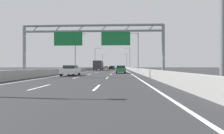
# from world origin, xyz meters

# --- Properties ---
(ground_plane) EXTENTS (260.00, 260.00, 0.00)m
(ground_plane) POSITION_xyz_m (0.00, 100.00, 0.00)
(ground_plane) COLOR #2D2D30
(lane_dash_left_1) EXTENTS (0.16, 3.00, 0.01)m
(lane_dash_left_1) POSITION_xyz_m (-1.80, 12.50, 0.01)
(lane_dash_left_1) COLOR white
(lane_dash_left_1) RESTS_ON ground_plane
(lane_dash_left_2) EXTENTS (0.16, 3.00, 0.01)m
(lane_dash_left_2) POSITION_xyz_m (-1.80, 21.50, 0.01)
(lane_dash_left_2) COLOR white
(lane_dash_left_2) RESTS_ON ground_plane
(lane_dash_left_3) EXTENTS (0.16, 3.00, 0.01)m
(lane_dash_left_3) POSITION_xyz_m (-1.80, 30.50, 0.01)
(lane_dash_left_3) COLOR white
(lane_dash_left_3) RESTS_ON ground_plane
(lane_dash_left_4) EXTENTS (0.16, 3.00, 0.01)m
(lane_dash_left_4) POSITION_xyz_m (-1.80, 39.50, 0.01)
(lane_dash_left_4) COLOR white
(lane_dash_left_4) RESTS_ON ground_plane
(lane_dash_left_5) EXTENTS (0.16, 3.00, 0.01)m
(lane_dash_left_5) POSITION_xyz_m (-1.80, 48.50, 0.01)
(lane_dash_left_5) COLOR white
(lane_dash_left_5) RESTS_ON ground_plane
(lane_dash_left_6) EXTENTS (0.16, 3.00, 0.01)m
(lane_dash_left_6) POSITION_xyz_m (-1.80, 57.50, 0.01)
(lane_dash_left_6) COLOR white
(lane_dash_left_6) RESTS_ON ground_plane
(lane_dash_left_7) EXTENTS (0.16, 3.00, 0.01)m
(lane_dash_left_7) POSITION_xyz_m (-1.80, 66.50, 0.01)
(lane_dash_left_7) COLOR white
(lane_dash_left_7) RESTS_ON ground_plane
(lane_dash_left_8) EXTENTS (0.16, 3.00, 0.01)m
(lane_dash_left_8) POSITION_xyz_m (-1.80, 75.50, 0.01)
(lane_dash_left_8) COLOR white
(lane_dash_left_8) RESTS_ON ground_plane
(lane_dash_left_9) EXTENTS (0.16, 3.00, 0.01)m
(lane_dash_left_9) POSITION_xyz_m (-1.80, 84.50, 0.01)
(lane_dash_left_9) COLOR white
(lane_dash_left_9) RESTS_ON ground_plane
(lane_dash_left_10) EXTENTS (0.16, 3.00, 0.01)m
(lane_dash_left_10) POSITION_xyz_m (-1.80, 93.50, 0.01)
(lane_dash_left_10) COLOR white
(lane_dash_left_10) RESTS_ON ground_plane
(lane_dash_left_11) EXTENTS (0.16, 3.00, 0.01)m
(lane_dash_left_11) POSITION_xyz_m (-1.80, 102.50, 0.01)
(lane_dash_left_11) COLOR white
(lane_dash_left_11) RESTS_ON ground_plane
(lane_dash_left_12) EXTENTS (0.16, 3.00, 0.01)m
(lane_dash_left_12) POSITION_xyz_m (-1.80, 111.50, 0.01)
(lane_dash_left_12) COLOR white
(lane_dash_left_12) RESTS_ON ground_plane
(lane_dash_left_13) EXTENTS (0.16, 3.00, 0.01)m
(lane_dash_left_13) POSITION_xyz_m (-1.80, 120.50, 0.01)
(lane_dash_left_13) COLOR white
(lane_dash_left_13) RESTS_ON ground_plane
(lane_dash_left_14) EXTENTS (0.16, 3.00, 0.01)m
(lane_dash_left_14) POSITION_xyz_m (-1.80, 129.50, 0.01)
(lane_dash_left_14) COLOR white
(lane_dash_left_14) RESTS_ON ground_plane
(lane_dash_left_15) EXTENTS (0.16, 3.00, 0.01)m
(lane_dash_left_15) POSITION_xyz_m (-1.80, 138.50, 0.01)
(lane_dash_left_15) COLOR white
(lane_dash_left_15) RESTS_ON ground_plane
(lane_dash_left_16) EXTENTS (0.16, 3.00, 0.01)m
(lane_dash_left_16) POSITION_xyz_m (-1.80, 147.50, 0.01)
(lane_dash_left_16) COLOR white
(lane_dash_left_16) RESTS_ON ground_plane
(lane_dash_left_17) EXTENTS (0.16, 3.00, 0.01)m
(lane_dash_left_17) POSITION_xyz_m (-1.80, 156.50, 0.01)
(lane_dash_left_17) COLOR white
(lane_dash_left_17) RESTS_ON ground_plane
(lane_dash_right_1) EXTENTS (0.16, 3.00, 0.01)m
(lane_dash_right_1) POSITION_xyz_m (1.80, 12.50, 0.01)
(lane_dash_right_1) COLOR white
(lane_dash_right_1) RESTS_ON ground_plane
(lane_dash_right_2) EXTENTS (0.16, 3.00, 0.01)m
(lane_dash_right_2) POSITION_xyz_m (1.80, 21.50, 0.01)
(lane_dash_right_2) COLOR white
(lane_dash_right_2) RESTS_ON ground_plane
(lane_dash_right_3) EXTENTS (0.16, 3.00, 0.01)m
(lane_dash_right_3) POSITION_xyz_m (1.80, 30.50, 0.01)
(lane_dash_right_3) COLOR white
(lane_dash_right_3) RESTS_ON ground_plane
(lane_dash_right_4) EXTENTS (0.16, 3.00, 0.01)m
(lane_dash_right_4) POSITION_xyz_m (1.80, 39.50, 0.01)
(lane_dash_right_4) COLOR white
(lane_dash_right_4) RESTS_ON ground_plane
(lane_dash_right_5) EXTENTS (0.16, 3.00, 0.01)m
(lane_dash_right_5) POSITION_xyz_m (1.80, 48.50, 0.01)
(lane_dash_right_5) COLOR white
(lane_dash_right_5) RESTS_ON ground_plane
(lane_dash_right_6) EXTENTS (0.16, 3.00, 0.01)m
(lane_dash_right_6) POSITION_xyz_m (1.80, 57.50, 0.01)
(lane_dash_right_6) COLOR white
(lane_dash_right_6) RESTS_ON ground_plane
(lane_dash_right_7) EXTENTS (0.16, 3.00, 0.01)m
(lane_dash_right_7) POSITION_xyz_m (1.80, 66.50, 0.01)
(lane_dash_right_7) COLOR white
(lane_dash_right_7) RESTS_ON ground_plane
(lane_dash_right_8) EXTENTS (0.16, 3.00, 0.01)m
(lane_dash_right_8) POSITION_xyz_m (1.80, 75.50, 0.01)
(lane_dash_right_8) COLOR white
(lane_dash_right_8) RESTS_ON ground_plane
(lane_dash_right_9) EXTENTS (0.16, 3.00, 0.01)m
(lane_dash_right_9) POSITION_xyz_m (1.80, 84.50, 0.01)
(lane_dash_right_9) COLOR white
(lane_dash_right_9) RESTS_ON ground_plane
(lane_dash_right_10) EXTENTS (0.16, 3.00, 0.01)m
(lane_dash_right_10) POSITION_xyz_m (1.80, 93.50, 0.01)
(lane_dash_right_10) COLOR white
(lane_dash_right_10) RESTS_ON ground_plane
(lane_dash_right_11) EXTENTS (0.16, 3.00, 0.01)m
(lane_dash_right_11) POSITION_xyz_m (1.80, 102.50, 0.01)
(lane_dash_right_11) COLOR white
(lane_dash_right_11) RESTS_ON ground_plane
(lane_dash_right_12) EXTENTS (0.16, 3.00, 0.01)m
(lane_dash_right_12) POSITION_xyz_m (1.80, 111.50, 0.01)
(lane_dash_right_12) COLOR white
(lane_dash_right_12) RESTS_ON ground_plane
(lane_dash_right_13) EXTENTS (0.16, 3.00, 0.01)m
(lane_dash_right_13) POSITION_xyz_m (1.80, 120.50, 0.01)
(lane_dash_right_13) COLOR white
(lane_dash_right_13) RESTS_ON ground_plane
(lane_dash_right_14) EXTENTS (0.16, 3.00, 0.01)m
(lane_dash_right_14) POSITION_xyz_m (1.80, 129.50, 0.01)
(lane_dash_right_14) COLOR white
(lane_dash_right_14) RESTS_ON ground_plane
(lane_dash_right_15) EXTENTS (0.16, 3.00, 0.01)m
(lane_dash_right_15) POSITION_xyz_m (1.80, 138.50, 0.01)
(lane_dash_right_15) COLOR white
(lane_dash_right_15) RESTS_ON ground_plane
(lane_dash_right_16) EXTENTS (0.16, 3.00, 0.01)m
(lane_dash_right_16) POSITION_xyz_m (1.80, 147.50, 0.01)
(lane_dash_right_16) COLOR white
(lane_dash_right_16) RESTS_ON ground_plane
(lane_dash_right_17) EXTENTS (0.16, 3.00, 0.01)m
(lane_dash_right_17) POSITION_xyz_m (1.80, 156.50, 0.01)
(lane_dash_right_17) COLOR white
(lane_dash_right_17) RESTS_ON ground_plane
(edge_line_left) EXTENTS (0.16, 176.00, 0.01)m
(edge_line_left) POSITION_xyz_m (-5.25, 88.00, 0.01)
(edge_line_left) COLOR white
(edge_line_left) RESTS_ON ground_plane
(edge_line_right) EXTENTS (0.16, 176.00, 0.01)m
(edge_line_right) POSITION_xyz_m (5.25, 88.00, 0.01)
(edge_line_right) COLOR white
(edge_line_right) RESTS_ON ground_plane
(barrier_left) EXTENTS (0.45, 220.00, 0.95)m
(barrier_left) POSITION_xyz_m (-6.90, 110.00, 0.47)
(barrier_left) COLOR #9E9E99
(barrier_left) RESTS_ON ground_plane
(barrier_right) EXTENTS (0.45, 220.00, 0.95)m
(barrier_right) POSITION_xyz_m (6.90, 110.00, 0.47)
(barrier_right) COLOR #9E9E99
(barrier_right) RESTS_ON ground_plane
(sign_gantry) EXTENTS (16.95, 0.36, 6.36)m
(sign_gantry) POSITION_xyz_m (-0.02, 22.11, 4.84)
(sign_gantry) COLOR gray
(sign_gantry) RESTS_ON ground_plane
(streetlamp_left_mid) EXTENTS (2.58, 0.28, 9.50)m
(streetlamp_left_mid) POSITION_xyz_m (-7.47, 43.72, 5.40)
(streetlamp_left_mid) COLOR slate
(streetlamp_left_mid) RESTS_ON ground_plane
(streetlamp_right_mid) EXTENTS (2.58, 0.28, 9.50)m
(streetlamp_right_mid) POSITION_xyz_m (7.47, 43.72, 5.40)
(streetlamp_right_mid) COLOR slate
(streetlamp_right_mid) RESTS_ON ground_plane
(streetlamp_left_far) EXTENTS (2.58, 0.28, 9.50)m
(streetlamp_left_far) POSITION_xyz_m (-7.47, 77.86, 5.40)
(streetlamp_left_far) COLOR slate
(streetlamp_left_far) RESTS_ON ground_plane
(streetlamp_right_far) EXTENTS (2.58, 0.28, 9.50)m
(streetlamp_right_far) POSITION_xyz_m (7.47, 77.86, 5.40)
(streetlamp_right_far) COLOR slate
(streetlamp_right_far) RESTS_ON ground_plane
(streetlamp_left_distant) EXTENTS (2.58, 0.28, 9.50)m
(streetlamp_left_distant) POSITION_xyz_m (-7.47, 111.99, 5.40)
(streetlamp_left_distant) COLOR slate
(streetlamp_left_distant) RESTS_ON ground_plane
(streetlamp_right_distant) EXTENTS (2.58, 0.28, 9.50)m
(streetlamp_right_distant) POSITION_xyz_m (7.47, 111.99, 5.40)
(streetlamp_right_distant) COLOR slate
(streetlamp_right_distant) RESTS_ON ground_plane
(blue_car) EXTENTS (1.85, 4.35, 1.55)m
(blue_car) POSITION_xyz_m (0.08, 81.67, 0.79)
(blue_car) COLOR #2347AD
(blue_car) RESTS_ON ground_plane
(white_car) EXTENTS (1.84, 4.42, 1.45)m
(white_car) POSITION_xyz_m (-3.70, 25.87, 0.75)
(white_car) COLOR silver
(white_car) RESTS_ON ground_plane
(yellow_car) EXTENTS (1.90, 4.68, 1.54)m
(yellow_car) POSITION_xyz_m (-3.46, 129.53, 0.78)
(yellow_car) COLOR yellow
(yellow_car) RESTS_ON ground_plane
(red_car) EXTENTS (1.71, 4.63, 1.35)m
(red_car) POSITION_xyz_m (3.41, 81.02, 0.71)
(red_car) COLOR red
(red_car) RESTS_ON ground_plane
(green_car) EXTENTS (1.80, 4.31, 1.46)m
(green_car) POSITION_xyz_m (3.47, 34.72, 0.75)
(green_car) COLOR #1E7A38
(green_car) RESTS_ON ground_plane
(orange_car) EXTENTS (1.74, 4.61, 1.38)m
(orange_car) POSITION_xyz_m (-3.52, 87.92, 0.73)
(orange_car) COLOR orange
(orange_car) RESTS_ON ground_plane
(black_car) EXTENTS (1.79, 4.31, 1.44)m
(black_car) POSITION_xyz_m (0.03, 68.69, 0.75)
(black_car) COLOR black
(black_car) RESTS_ON ground_plane
(box_truck) EXTENTS (2.44, 8.39, 3.07)m
(box_truck) POSITION_xyz_m (-3.60, 56.82, 1.67)
(box_truck) COLOR #194799
(box_truck) RESTS_ON ground_plane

